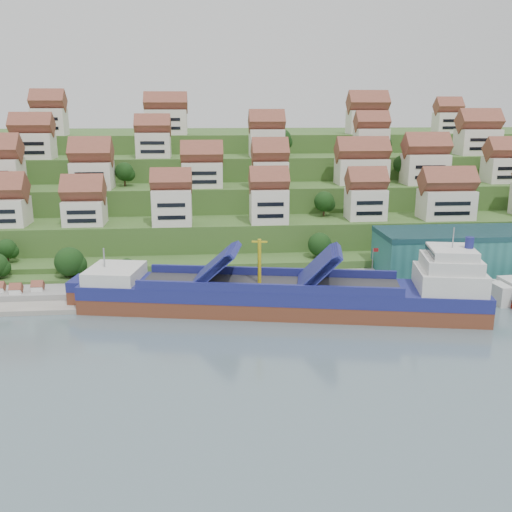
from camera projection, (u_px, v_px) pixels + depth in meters
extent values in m
plane|color=slate|center=(298.00, 311.00, 115.22)|extent=(300.00, 300.00, 0.00)
cube|color=gray|center=(373.00, 281.00, 131.15)|extent=(180.00, 14.00, 2.20)
cube|color=gray|center=(20.00, 298.00, 121.58)|extent=(45.00, 20.00, 1.00)
cube|color=#2D4C1E|center=(258.00, 220.00, 197.57)|extent=(260.00, 128.00, 4.00)
cube|color=#2D4C1E|center=(257.00, 208.00, 201.50)|extent=(260.00, 118.00, 11.00)
cube|color=#2D4C1E|center=(255.00, 194.00, 208.32)|extent=(260.00, 102.00, 18.00)
cube|color=#2D4C1E|center=(253.00, 182.00, 215.15)|extent=(260.00, 86.00, 25.00)
cube|color=#2D4C1E|center=(251.00, 171.00, 223.06)|extent=(260.00, 68.00, 31.00)
cube|color=silver|center=(5.00, 212.00, 143.00)|extent=(11.17, 8.66, 6.87)
cube|color=silver|center=(85.00, 212.00, 144.43)|extent=(10.00, 8.57, 6.21)
cube|color=silver|center=(172.00, 207.00, 143.39)|extent=(9.77, 7.03, 9.07)
cube|color=silver|center=(269.00, 206.00, 146.18)|extent=(9.48, 7.62, 8.73)
cube|color=silver|center=(365.00, 204.00, 150.99)|extent=(9.87, 7.73, 8.04)
cube|color=silver|center=(446.00, 204.00, 151.81)|extent=(13.67, 8.26, 7.59)
cube|color=silver|center=(93.00, 175.00, 157.17)|extent=(10.91, 8.98, 7.35)
cube|color=silver|center=(202.00, 175.00, 160.46)|extent=(11.25, 7.90, 6.99)
cube|color=silver|center=(270.00, 174.00, 159.16)|extent=(9.60, 8.56, 7.36)
cube|color=silver|center=(361.00, 171.00, 166.84)|extent=(14.58, 8.36, 7.34)
cube|color=silver|center=(425.00, 169.00, 166.43)|extent=(12.44, 8.18, 8.70)
cube|color=silver|center=(502.00, 170.00, 170.11)|extent=(10.16, 8.04, 7.42)
cube|color=silver|center=(33.00, 146.00, 168.98)|extent=(11.76, 7.86, 7.51)
cube|color=silver|center=(153.00, 145.00, 172.89)|extent=(10.22, 7.30, 7.46)
cube|color=silver|center=(267.00, 143.00, 175.72)|extent=(10.47, 7.79, 8.35)
cube|color=silver|center=(371.00, 142.00, 178.40)|extent=(9.92, 7.14, 8.45)
cube|color=silver|center=(477.00, 142.00, 182.97)|extent=(12.82, 8.47, 8.08)
cube|color=silver|center=(50.00, 122.00, 185.11)|extent=(10.37, 8.03, 8.52)
cube|color=silver|center=(166.00, 122.00, 188.87)|extent=(13.51, 7.51, 8.13)
cube|color=silver|center=(367.00, 122.00, 196.60)|extent=(13.10, 8.73, 7.82)
cube|color=silver|center=(447.00, 123.00, 201.26)|extent=(8.84, 7.05, 7.06)
ellipsoid|color=#173913|center=(7.00, 249.00, 134.51)|extent=(4.61, 4.61, 4.61)
ellipsoid|color=#173913|center=(320.00, 244.00, 139.34)|extent=(5.77, 5.77, 5.77)
ellipsoid|color=#173913|center=(465.00, 203.00, 157.85)|extent=(4.43, 4.43, 4.43)
ellipsoid|color=#173913|center=(324.00, 201.00, 154.69)|extent=(5.52, 5.52, 5.52)
ellipsoid|color=#173913|center=(402.00, 164.00, 170.52)|extent=(5.27, 5.27, 5.27)
ellipsoid|color=#173913|center=(79.00, 172.00, 162.14)|extent=(6.02, 6.02, 6.02)
ellipsoid|color=#173913|center=(124.00, 172.00, 161.88)|extent=(5.31, 5.31, 5.31)
ellipsoid|color=#173913|center=(282.00, 139.00, 178.63)|extent=(6.18, 6.18, 6.18)
ellipsoid|color=#173913|center=(361.00, 137.00, 183.49)|extent=(4.52, 4.52, 4.52)
ellipsoid|color=#173913|center=(384.00, 142.00, 182.57)|extent=(4.84, 4.84, 4.84)
ellipsoid|color=#173913|center=(69.00, 262.00, 127.64)|extent=(6.60, 6.60, 6.60)
ellipsoid|color=#173913|center=(127.00, 267.00, 129.12)|extent=(3.81, 3.81, 3.81)
cube|color=#266866|center=(505.00, 250.00, 134.33)|extent=(60.00, 15.00, 10.00)
cylinder|color=gray|center=(372.00, 266.00, 124.86)|extent=(0.16, 0.16, 8.00)
cube|color=maroon|center=(376.00, 250.00, 124.01)|extent=(1.20, 0.05, 0.80)
cube|color=white|center=(17.00, 294.00, 119.25)|extent=(2.40, 2.20, 2.20)
cube|color=white|center=(38.00, 291.00, 121.04)|extent=(2.40, 2.20, 2.20)
cube|color=brown|center=(280.00, 307.00, 114.72)|extent=(80.78, 27.07, 5.12)
cube|color=navy|center=(280.00, 291.00, 113.86)|extent=(80.80, 27.19, 2.66)
cube|color=silver|center=(115.00, 274.00, 116.42)|extent=(12.25, 13.39, 2.66)
cube|color=#262628|center=(270.00, 284.00, 113.72)|extent=(52.26, 19.88, 0.31)
cube|color=navy|center=(214.00, 266.00, 113.90)|extent=(9.66, 12.55, 7.08)
cube|color=navy|center=(316.00, 268.00, 111.96)|extent=(9.28, 12.47, 7.48)
cylinder|color=gold|center=(259.00, 262.00, 112.77)|extent=(0.84, 0.84, 9.22)
cube|color=silver|center=(449.00, 280.00, 109.92)|extent=(14.26, 13.78, 4.10)
cube|color=silver|center=(451.00, 263.00, 109.09)|extent=(12.02, 12.18, 2.56)
cube|color=silver|center=(452.00, 252.00, 108.55)|extent=(9.78, 10.59, 1.84)
cylinder|color=navy|center=(469.00, 243.00, 107.76)|extent=(1.92, 1.92, 2.25)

